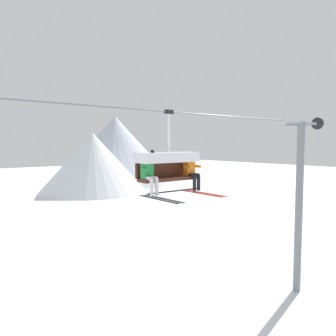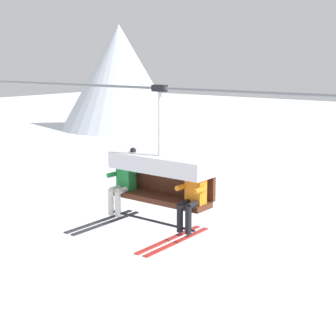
% 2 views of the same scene
% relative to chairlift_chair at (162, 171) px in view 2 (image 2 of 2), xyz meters
% --- Properties ---
extents(mountain_peak_west, '(15.23, 15.23, 13.08)m').
position_rel_chairlift_chair_xyz_m(mountain_peak_west, '(-39.81, 41.83, -0.28)').
color(mountain_peak_west, silver).
rests_on(mountain_peak_west, ground_plane).
extents(lift_cable, '(18.07, 0.05, 0.05)m').
position_rel_chairlift_chair_xyz_m(lift_cable, '(0.82, -0.07, 1.49)').
color(lift_cable, slate).
extents(chairlift_chair, '(2.04, 0.74, 2.42)m').
position_rel_chairlift_chair_xyz_m(chairlift_chair, '(0.00, 0.00, 0.00)').
color(chairlift_chair, '#512819').
extents(skier_green, '(0.48, 1.70, 1.34)m').
position_rel_chairlift_chair_xyz_m(skier_green, '(-0.81, -0.21, -0.28)').
color(skier_green, '#23843D').
extents(skier_orange, '(0.46, 1.70, 1.23)m').
position_rel_chairlift_chair_xyz_m(skier_orange, '(0.81, -0.22, -0.30)').
color(skier_orange, orange).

